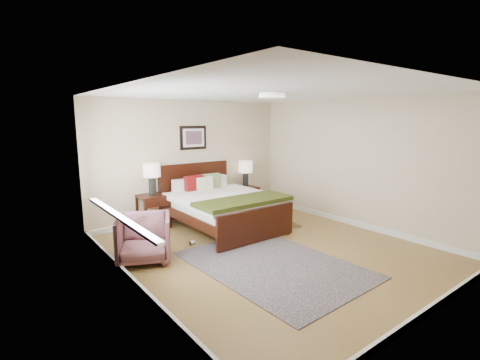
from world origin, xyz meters
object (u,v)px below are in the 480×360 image
Objects in this scene: nightstand_right at (246,196)px; armchair at (144,238)px; bed at (221,201)px; rug_persian at (273,265)px; nightstand_left at (154,201)px; lamp_right at (246,169)px; lamp_left at (152,173)px.

nightstand_right is 3.41m from armchair.
bed is 0.82× the size of rug_persian.
lamp_right is (2.29, 0.02, 0.43)m from nightstand_left.
nightstand_right is 0.89× the size of lamp_left.
nightstand_left reaches higher than rug_persian.
bed reaches higher than armchair.
rug_persian is (-1.66, -2.74, -0.33)m from nightstand_right.
nightstand_right is 2.41m from lamp_left.
nightstand_left is at bearing 101.45° from rug_persian.
bed is at bearing -146.38° from lamp_right.
lamp_right is at bearing 51.48° from armchair.
armchair is at bearing -118.14° from lamp_left.
lamp_left is 3.03m from rug_persian.
lamp_left is (0.00, 0.02, 0.55)m from nightstand_left.
rug_persian is at bearing -101.89° from bed.
armchair is 1.95m from rug_persian.
nightstand_right is 0.89× the size of lamp_right.
armchair is at bearing 136.26° from rug_persian.
bed is at bearing -38.62° from lamp_left.
rug_persian is (-1.66, -2.75, -0.95)m from lamp_right.
lamp_left reaches higher than rug_persian.
lamp_right is at bearing 0.55° from nightstand_left.
armchair reaches higher than nightstand_right.
rug_persian is at bearing -76.87° from nightstand_left.
bed is at bearing -37.87° from nightstand_left.
lamp_right is (1.25, 0.83, 0.42)m from bed.
bed is 3.54× the size of lamp_right.
nightstand_left is at bearing 142.13° from bed.
armchair is (-0.79, -1.47, -0.73)m from lamp_left.
armchair is 0.29× the size of rug_persian.
nightstand_right is at bearing 57.18° from rug_persian.
armchair is at bearing -160.78° from bed.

